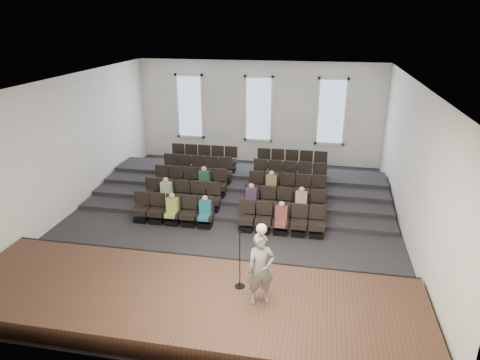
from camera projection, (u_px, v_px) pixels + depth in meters
The scene contains 14 objects.
ground at pixel (229, 221), 15.50m from camera, with size 14.00×14.00×0.00m, color black.
ceiling at pixel (228, 81), 13.70m from camera, with size 12.00×14.00×0.02m, color white.
wall_back at pixel (259, 113), 21.04m from camera, with size 12.00×0.04×5.00m, color white.
wall_front at pixel (151, 265), 8.16m from camera, with size 12.00×0.04×5.00m, color white.
wall_left at pixel (68, 146), 15.65m from camera, with size 0.04×14.00×5.00m, color white.
wall_right at pixel (414, 166), 13.55m from camera, with size 0.04×14.00×5.00m, color white.
stage at pixel (186, 301), 10.73m from camera, with size 11.80×3.60×0.50m, color #422B1C.
stage_lip at pixel (205, 264), 12.35m from camera, with size 11.80×0.06×0.52m, color black.
risers at pixel (245, 184), 18.33m from camera, with size 11.80×4.80×0.60m.
seating_rows at pixel (237, 188), 16.67m from camera, with size 6.80×4.70×1.67m.
windows at pixel (259, 109), 20.90m from camera, with size 8.44×0.10×3.24m.
audience at pixel (231, 197), 15.50m from camera, with size 5.45×2.64×1.10m.
speaker at pixel (261, 269), 10.03m from camera, with size 0.65×0.43×1.79m, color slate.
mic_stand at pixel (240, 271), 10.73m from camera, with size 0.26×0.26×1.58m.
Camera 1 is at (2.99, -13.61, 6.94)m, focal length 32.00 mm.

